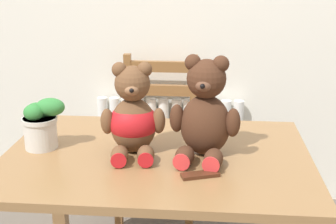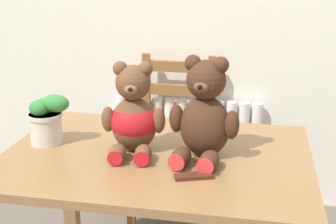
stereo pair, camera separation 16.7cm
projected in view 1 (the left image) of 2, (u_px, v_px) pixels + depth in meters
The scene contains 7 objects.
radiator at pixel (170, 154), 2.81m from camera, with size 0.87×0.10×0.63m.
dining_table at pixel (157, 181), 1.74m from camera, with size 1.12×0.80×0.72m.
wooden_chair_behind at pixel (158, 140), 2.59m from camera, with size 0.41×0.42×0.90m.
teddy_bear_left at pixel (133, 118), 1.68m from camera, with size 0.24×0.25×0.34m.
teddy_bear_right at pixel (205, 114), 1.65m from camera, with size 0.26×0.27×0.37m.
potted_plant at pixel (41, 123), 1.74m from camera, with size 0.16×0.13×0.19m.
chocolate_bar at pixel (200, 175), 1.53m from camera, with size 0.13×0.04×0.01m, color #472314.
Camera 1 is at (0.18, -1.17, 1.39)m, focal length 50.00 mm.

